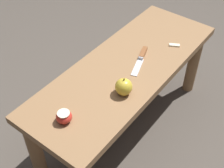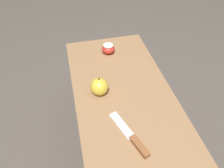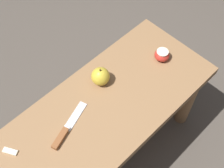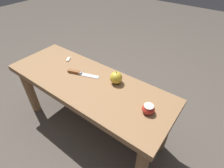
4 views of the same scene
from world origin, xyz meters
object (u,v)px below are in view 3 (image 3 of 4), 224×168
object	(u,v)px
knife	(65,132)
wooden_bench	(90,131)
apple_whole	(100,76)
apple_cut	(162,55)

from	to	relation	value
knife	wooden_bench	bearing A→B (deg)	-33.78
apple_whole	wooden_bench	bearing A→B (deg)	31.58
knife	apple_whole	size ratio (longest dim) A/B	2.48
knife	apple_cut	world-z (taller)	apple_cut
wooden_bench	knife	xyz separation A→B (m)	(0.10, -0.03, 0.10)
wooden_bench	apple_cut	world-z (taller)	apple_cut
knife	apple_whole	xyz separation A→B (m)	(-0.27, -0.08, 0.03)
wooden_bench	apple_cut	size ratio (longest dim) A/B	17.25
wooden_bench	apple_whole	xyz separation A→B (m)	(-0.17, -0.10, 0.13)
apple_whole	knife	bearing A→B (deg)	15.96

